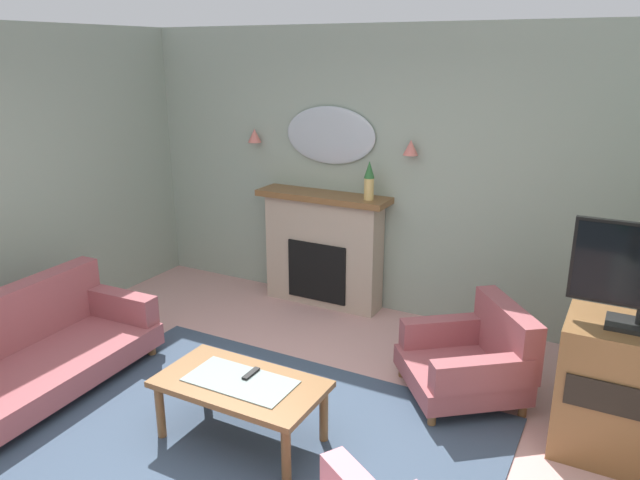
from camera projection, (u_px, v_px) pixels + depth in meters
name	position (u px, v px, depth m)	size (l,w,h in m)	color
floor	(225.00, 471.00, 3.82)	(6.45, 6.48, 0.10)	#C6938E
wall_back	(394.00, 175.00, 5.74)	(6.45, 0.10, 2.74)	#93A393
patterned_rug	(243.00, 446.00, 3.97)	(3.20, 2.40, 0.01)	#38475B
fireplace	(323.00, 250.00, 6.08)	(1.36, 0.36, 1.16)	tan
mantel_vase_centre	(369.00, 180.00, 5.60)	(0.10, 0.10, 0.37)	tan
wall_mirror	(330.00, 135.00, 5.86)	(0.96, 0.06, 0.56)	#B2BCC6
wall_sconce_left	(255.00, 136.00, 6.22)	(0.14, 0.14, 0.14)	#D17066
wall_sconce_right	(411.00, 147.00, 5.45)	(0.14, 0.14, 0.14)	#D17066
coffee_table	(241.00, 389.00, 3.94)	(1.10, 0.60, 0.45)	brown
tv_remote	(251.00, 374.00, 3.99)	(0.04, 0.16, 0.02)	black
floral_couch	(35.00, 349.00, 4.60)	(0.93, 1.75, 0.76)	#934C51
armchair_beside_couch	(473.00, 358.00, 4.50)	(1.14, 1.14, 0.71)	#934C51
tv_cabinet	(626.00, 392.00, 3.78)	(0.80, 0.57, 0.90)	brown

